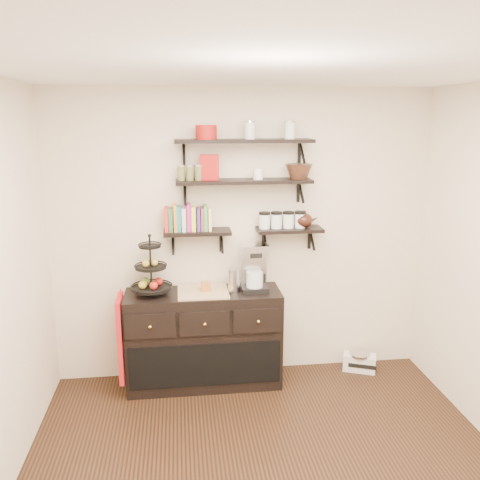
{
  "coord_description": "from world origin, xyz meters",
  "views": [
    {
      "loc": [
        -0.58,
        -2.82,
        2.45
      ],
      "look_at": [
        -0.09,
        1.15,
        1.47
      ],
      "focal_mm": 38.0,
      "sensor_mm": 36.0,
      "label": 1
    }
  ],
  "objects_px": {
    "sideboard": "(204,338)",
    "radio": "(359,362)",
    "fruit_stand": "(151,275)",
    "coffee_maker": "(254,268)"
  },
  "relations": [
    {
      "from": "sideboard",
      "to": "coffee_maker",
      "type": "height_order",
      "value": "coffee_maker"
    },
    {
      "from": "sideboard",
      "to": "fruit_stand",
      "type": "height_order",
      "value": "fruit_stand"
    },
    {
      "from": "sideboard",
      "to": "radio",
      "type": "height_order",
      "value": "sideboard"
    },
    {
      "from": "sideboard",
      "to": "radio",
      "type": "distance_m",
      "value": 1.57
    },
    {
      "from": "sideboard",
      "to": "radio",
      "type": "relative_size",
      "value": 4.08
    },
    {
      "from": "fruit_stand",
      "to": "coffee_maker",
      "type": "distance_m",
      "value": 0.92
    },
    {
      "from": "fruit_stand",
      "to": "radio",
      "type": "distance_m",
      "value": 2.22
    },
    {
      "from": "coffee_maker",
      "to": "fruit_stand",
      "type": "bearing_deg",
      "value": 179.61
    },
    {
      "from": "sideboard",
      "to": "fruit_stand",
      "type": "relative_size",
      "value": 2.65
    },
    {
      "from": "fruit_stand",
      "to": "coffee_maker",
      "type": "bearing_deg",
      "value": 1.62
    }
  ]
}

